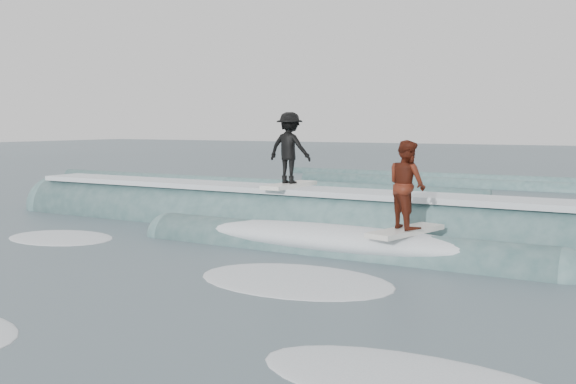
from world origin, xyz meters
The scene contains 6 objects.
ground centered at (0.00, 0.00, 0.00)m, with size 160.00×160.00×0.00m, color #3D5159.
breaking_wave centered at (0.33, 4.00, 0.05)m, with size 20.39×3.82×2.08m.
surfer_black centered at (-0.52, 4.40, 2.06)m, with size 1.21×2.01×1.93m.
surfer_red centered at (3.39, 2.20, 1.44)m, with size 1.09×2.07×1.87m.
whitewater centered at (1.23, -1.95, 0.00)m, with size 13.01×7.67×0.10m.
far_swells centered at (-0.98, 17.65, 0.00)m, with size 34.19×8.65×0.80m.
Camera 1 is at (7.57, -9.99, 2.72)m, focal length 40.00 mm.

